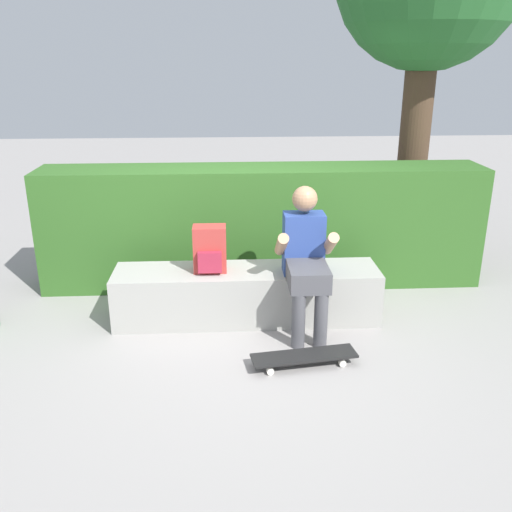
# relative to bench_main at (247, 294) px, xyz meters

# --- Properties ---
(ground_plane) EXTENTS (24.00, 24.00, 0.00)m
(ground_plane) POSITION_rel_bench_main_xyz_m (0.00, -0.33, -0.23)
(ground_plane) COLOR gray
(bench_main) EXTENTS (2.30, 0.52, 0.46)m
(bench_main) POSITION_rel_bench_main_xyz_m (0.00, 0.00, 0.00)
(bench_main) COLOR #9E9D96
(bench_main) RESTS_ON ground
(person_skater) EXTENTS (0.49, 0.62, 1.21)m
(person_skater) POSITION_rel_bench_main_xyz_m (0.48, -0.22, 0.43)
(person_skater) COLOR #2D4793
(person_skater) RESTS_ON ground
(skateboard_near_person) EXTENTS (0.82, 0.31, 0.09)m
(skateboard_near_person) POSITION_rel_bench_main_xyz_m (0.40, -0.83, -0.16)
(skateboard_near_person) COLOR black
(skateboard_near_person) RESTS_ON ground
(backpack_on_bench) EXTENTS (0.28, 0.23, 0.40)m
(backpack_on_bench) POSITION_rel_bench_main_xyz_m (-0.31, -0.01, 0.43)
(backpack_on_bench) COLOR #B23833
(backpack_on_bench) RESTS_ON bench_main
(hedge_row) EXTENTS (4.36, 0.60, 1.19)m
(hedge_row) POSITION_rel_bench_main_xyz_m (0.20, 0.87, 0.36)
(hedge_row) COLOR #305F22
(hedge_row) RESTS_ON ground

